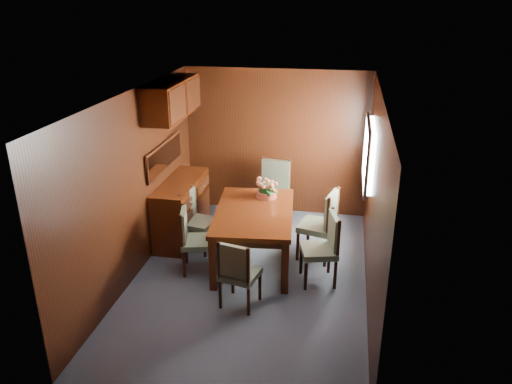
% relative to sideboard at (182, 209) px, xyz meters
% --- Properties ---
extents(ground, '(4.50, 4.50, 0.00)m').
position_rel_sideboard_xyz_m(ground, '(1.25, -1.00, -0.45)').
color(ground, '#3C4553').
rests_on(ground, ground).
extents(room_shell, '(3.06, 4.52, 2.41)m').
position_rel_sideboard_xyz_m(room_shell, '(1.15, -0.67, 1.18)').
color(room_shell, black).
rests_on(room_shell, ground).
extents(sideboard, '(0.48, 1.40, 0.90)m').
position_rel_sideboard_xyz_m(sideboard, '(0.00, 0.00, 0.00)').
color(sideboard, '#361406').
rests_on(sideboard, ground).
extents(dining_table, '(1.19, 1.74, 0.77)m').
position_rel_sideboard_xyz_m(dining_table, '(1.22, -0.56, 0.21)').
color(dining_table, '#361406').
rests_on(dining_table, ground).
extents(chair_left_near, '(0.50, 0.51, 0.90)m').
position_rel_sideboard_xyz_m(chair_left_near, '(0.46, -0.95, 0.05)').
color(chair_left_near, black).
rests_on(chair_left_near, ground).
extents(chair_left_far, '(0.49, 0.50, 0.91)m').
position_rel_sideboard_xyz_m(chair_left_far, '(0.30, -0.35, 0.05)').
color(chair_left_far, black).
rests_on(chair_left_far, ground).
extents(chair_right_near, '(0.53, 0.54, 0.95)m').
position_rel_sideboard_xyz_m(chair_right_near, '(2.20, -0.91, 0.08)').
color(chair_right_near, black).
rests_on(chair_right_near, ground).
extents(chair_right_far, '(0.57, 0.59, 1.02)m').
position_rel_sideboard_xyz_m(chair_right_far, '(2.14, -0.30, 0.12)').
color(chair_right_far, black).
rests_on(chair_right_far, ground).
extents(chair_head, '(0.50, 0.48, 0.89)m').
position_rel_sideboard_xyz_m(chair_head, '(1.23, -1.68, 0.04)').
color(chair_head, black).
rests_on(chair_head, ground).
extents(chair_foot, '(0.56, 0.54, 1.05)m').
position_rel_sideboard_xyz_m(chair_foot, '(1.29, 0.75, 0.13)').
color(chair_foot, black).
rests_on(chair_foot, ground).
extents(flower_centerpiece, '(0.32, 0.32, 0.32)m').
position_rel_sideboard_xyz_m(flower_centerpiece, '(1.31, -0.07, 0.47)').
color(flower_centerpiece, '#A94933').
rests_on(flower_centerpiece, dining_table).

